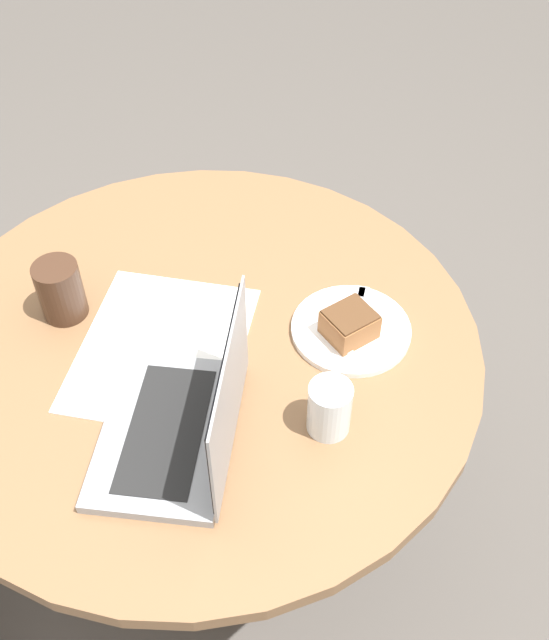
{
  "coord_description": "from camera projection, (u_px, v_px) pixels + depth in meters",
  "views": [
    {
      "loc": [
        0.9,
        -0.09,
        1.74
      ],
      "look_at": [
        0.03,
        0.14,
        0.77
      ],
      "focal_mm": 42.0,
      "sensor_mm": 36.0,
      "label": 1
    }
  ],
  "objects": [
    {
      "name": "ground_plane",
      "position": [
        219.0,
        529.0,
        1.89
      ],
      "size": [
        12.0,
        12.0,
        0.0
      ],
      "primitive_type": "plane",
      "color": "#4C4742"
    },
    {
      "name": "dining_table",
      "position": [
        203.0,
        387.0,
        1.46
      ],
      "size": [
        1.03,
        1.03,
        0.73
      ],
      "color": "brown",
      "rests_on": "ground_plane"
    },
    {
      "name": "paper_document",
      "position": [
        162.0,
        347.0,
        1.34
      ],
      "size": [
        0.44,
        0.41,
        0.0
      ],
      "rotation": [
        0.0,
        0.0,
        -0.45
      ],
      "color": "white",
      "rests_on": "dining_table"
    },
    {
      "name": "plate",
      "position": [
        351.0,
        329.0,
        1.36
      ],
      "size": [
        0.22,
        0.22,
        0.01
      ],
      "color": "white",
      "rests_on": "dining_table"
    },
    {
      "name": "cake_slice",
      "position": [
        350.0,
        324.0,
        1.33
      ],
      "size": [
        0.1,
        0.1,
        0.05
      ],
      "rotation": [
        0.0,
        0.0,
        3.48
      ],
      "color": "brown",
      "rests_on": "plate"
    },
    {
      "name": "fork",
      "position": [
        358.0,
        312.0,
        1.38
      ],
      "size": [
        0.16,
        0.1,
        0.0
      ],
      "rotation": [
        0.0,
        0.0,
        8.95
      ],
      "color": "silver",
      "rests_on": "plate"
    },
    {
      "name": "coffee_glass",
      "position": [
        60.0,
        290.0,
        1.36
      ],
      "size": [
        0.08,
        0.08,
        0.11
      ],
      "color": "#3D2619",
      "rests_on": "dining_table"
    },
    {
      "name": "water_glass",
      "position": [
        329.0,
        408.0,
        1.19
      ],
      "size": [
        0.07,
        0.07,
        0.1
      ],
      "color": "silver",
      "rests_on": "dining_table"
    },
    {
      "name": "laptop",
      "position": [
        184.0,
        422.0,
        1.18
      ],
      "size": [
        0.36,
        0.31,
        0.23
      ],
      "rotation": [
        0.0,
        0.0,
        9.05
      ],
      "color": "gray",
      "rests_on": "dining_table"
    }
  ]
}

